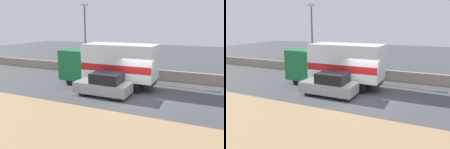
# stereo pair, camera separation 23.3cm
# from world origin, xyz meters

# --- Properties ---
(ground_plane) EXTENTS (80.00, 80.00, 0.00)m
(ground_plane) POSITION_xyz_m (0.00, 0.00, 0.00)
(ground_plane) COLOR #47474C
(dirt_shoulder_foreground) EXTENTS (60.00, 6.13, 0.04)m
(dirt_shoulder_foreground) POSITION_xyz_m (0.00, -5.89, 0.02)
(dirt_shoulder_foreground) COLOR tan
(dirt_shoulder_foreground) RESTS_ON ground_plane
(stone_wall_backdrop) EXTENTS (60.00, 0.35, 0.91)m
(stone_wall_backdrop) POSITION_xyz_m (0.00, 5.51, 0.46)
(stone_wall_backdrop) COLOR gray
(stone_wall_backdrop) RESTS_ON ground_plane
(street_lamp) EXTENTS (0.56, 0.28, 6.62)m
(street_lamp) POSITION_xyz_m (-6.30, 4.32, 3.86)
(street_lamp) COLOR #4C4C51
(street_lamp) RESTS_ON ground_plane
(box_truck) EXTENTS (7.69, 2.45, 3.37)m
(box_truck) POSITION_xyz_m (-2.73, 1.97, 1.83)
(box_truck) COLOR #196B38
(box_truck) RESTS_ON ground_plane
(car_hatchback) EXTENTS (3.82, 1.76, 1.63)m
(car_hatchback) POSITION_xyz_m (-2.12, -0.37, 0.78)
(car_hatchback) COLOR #9E9EA3
(car_hatchback) RESTS_ON ground_plane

